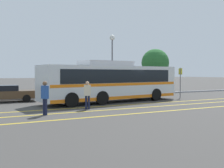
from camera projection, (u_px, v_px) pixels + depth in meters
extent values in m
plane|color=#423F3D|center=(124.00, 101.00, 21.24)|extent=(220.00, 220.00, 0.00)
cube|color=gold|center=(126.00, 105.00, 18.77)|extent=(31.46, 0.20, 0.01)
cube|color=gold|center=(139.00, 108.00, 17.21)|extent=(31.46, 0.20, 0.01)
cube|color=gold|center=(158.00, 112.00, 15.42)|extent=(31.46, 0.20, 0.01)
cube|color=#99999E|center=(88.00, 96.00, 25.22)|extent=(39.46, 0.36, 0.15)
cube|color=silver|center=(112.00, 82.00, 20.66)|extent=(11.70, 4.03, 2.50)
cube|color=black|center=(112.00, 76.00, 20.64)|extent=(10.11, 3.87, 0.99)
cube|color=orange|center=(112.00, 84.00, 20.67)|extent=(11.48, 4.04, 0.20)
cube|color=orange|center=(112.00, 96.00, 20.71)|extent=(11.48, 4.03, 0.24)
cube|color=black|center=(164.00, 80.00, 23.91)|extent=(0.33, 2.27, 1.82)
cube|color=black|center=(164.00, 69.00, 23.86)|extent=(0.27, 1.81, 0.24)
cube|color=silver|center=(106.00, 64.00, 20.28)|extent=(4.24, 2.57, 0.39)
cube|color=black|center=(166.00, 92.00, 24.11)|extent=(0.29, 1.94, 0.04)
cube|color=black|center=(166.00, 94.00, 24.12)|extent=(0.29, 1.94, 0.04)
cylinder|color=black|center=(137.00, 93.00, 23.74)|extent=(1.03, 0.40, 1.00)
cylinder|color=black|center=(156.00, 95.00, 21.69)|extent=(1.03, 0.40, 1.00)
cylinder|color=black|center=(85.00, 96.00, 20.76)|extent=(1.03, 0.40, 1.00)
cylinder|color=black|center=(102.00, 98.00, 18.71)|extent=(1.03, 0.40, 1.00)
cylinder|color=black|center=(57.00, 97.00, 19.40)|extent=(1.03, 0.40, 1.00)
cylinder|color=black|center=(71.00, 100.00, 17.35)|extent=(1.03, 0.40, 1.00)
cube|color=#4C3823|center=(7.00, 94.00, 20.62)|extent=(4.69, 2.03, 0.59)
cube|color=black|center=(5.00, 88.00, 20.56)|extent=(2.01, 1.67, 0.43)
cylinder|color=black|center=(24.00, 97.00, 21.98)|extent=(0.61, 0.23, 0.60)
cylinder|color=black|center=(27.00, 98.00, 20.44)|extent=(0.61, 0.23, 0.60)
cylinder|color=#191E38|center=(86.00, 102.00, 16.49)|extent=(0.14, 0.14, 0.85)
cylinder|color=#191E38|center=(89.00, 102.00, 16.50)|extent=(0.14, 0.14, 0.85)
cube|color=beige|center=(87.00, 90.00, 16.46)|extent=(0.47, 0.36, 0.68)
sphere|color=tan|center=(87.00, 83.00, 16.44)|extent=(0.23, 0.23, 0.23)
cylinder|color=#191E38|center=(46.00, 107.00, 14.11)|extent=(0.14, 0.14, 0.89)
cylinder|color=#191E38|center=(44.00, 107.00, 14.22)|extent=(0.14, 0.14, 0.89)
cube|color=#264C99|center=(45.00, 92.00, 14.14)|extent=(0.36, 0.47, 0.71)
sphere|color=brown|center=(45.00, 83.00, 14.12)|extent=(0.24, 0.24, 0.24)
cylinder|color=#59595E|center=(180.00, 83.00, 23.89)|extent=(0.07, 0.07, 2.77)
cube|color=yellow|center=(180.00, 71.00, 23.84)|extent=(0.08, 0.40, 0.56)
cylinder|color=#59595E|center=(112.00, 67.00, 27.97)|extent=(0.14, 0.14, 5.78)
sphere|color=silver|center=(112.00, 38.00, 27.84)|extent=(0.57, 0.57, 0.57)
cylinder|color=#513823|center=(155.00, 82.00, 32.64)|extent=(0.28, 0.28, 2.30)
sphere|color=#28662D|center=(155.00, 63.00, 32.54)|extent=(3.41, 3.41, 3.41)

